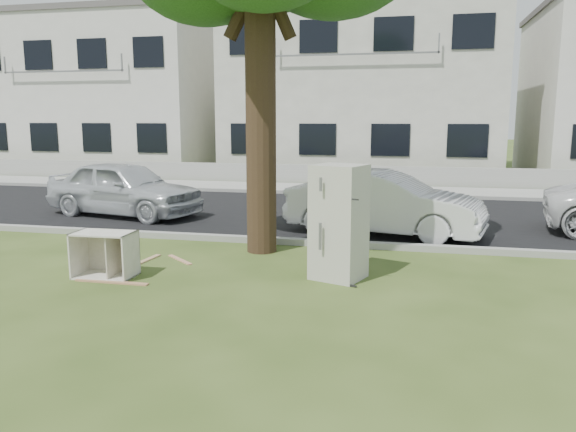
% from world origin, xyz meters
% --- Properties ---
extents(ground, '(120.00, 120.00, 0.00)m').
position_xyz_m(ground, '(0.00, 0.00, 0.00)').
color(ground, '#344719').
extents(road, '(120.00, 7.00, 0.01)m').
position_xyz_m(road, '(0.00, 6.00, 0.01)').
color(road, black).
rests_on(road, ground).
extents(kerb_near, '(120.00, 0.18, 0.12)m').
position_xyz_m(kerb_near, '(0.00, 2.45, 0.00)').
color(kerb_near, gray).
rests_on(kerb_near, ground).
extents(kerb_far, '(120.00, 0.18, 0.12)m').
position_xyz_m(kerb_far, '(0.00, 9.55, 0.00)').
color(kerb_far, gray).
rests_on(kerb_far, ground).
extents(sidewalk, '(120.00, 2.80, 0.01)m').
position_xyz_m(sidewalk, '(0.00, 11.00, 0.01)').
color(sidewalk, gray).
rests_on(sidewalk, ground).
extents(low_wall, '(120.00, 0.15, 0.70)m').
position_xyz_m(low_wall, '(0.00, 12.60, 0.35)').
color(low_wall, gray).
rests_on(low_wall, ground).
extents(townhouse_left, '(10.20, 8.16, 7.04)m').
position_xyz_m(townhouse_left, '(-12.00, 17.50, 3.52)').
color(townhouse_left, beige).
rests_on(townhouse_left, ground).
extents(townhouse_center, '(11.22, 8.16, 7.44)m').
position_xyz_m(townhouse_center, '(0.00, 17.50, 3.72)').
color(townhouse_center, silver).
rests_on(townhouse_center, ground).
extents(fridge, '(0.89, 0.86, 1.73)m').
position_xyz_m(fridge, '(1.20, 0.37, 0.87)').
color(fridge, silver).
rests_on(fridge, ground).
extents(cabinet, '(0.91, 0.58, 0.70)m').
position_xyz_m(cabinet, '(-2.31, -0.34, 0.35)').
color(cabinet, silver).
rests_on(cabinet, ground).
extents(plank_a, '(1.16, 0.10, 0.02)m').
position_xyz_m(plank_a, '(-2.05, -0.64, 0.01)').
color(plank_a, '#AE7C54').
rests_on(plank_a, ground).
extents(plank_b, '(0.65, 0.58, 0.02)m').
position_xyz_m(plank_b, '(-1.60, 0.84, 0.01)').
color(plank_b, tan).
rests_on(plank_b, ground).
extents(plank_c, '(0.18, 0.84, 0.02)m').
position_xyz_m(plank_c, '(-2.15, 0.65, 0.01)').
color(plank_c, tan).
rests_on(plank_c, ground).
extents(car_center, '(4.24, 2.26, 1.33)m').
position_xyz_m(car_center, '(1.70, 3.76, 0.66)').
color(car_center, silver).
rests_on(car_center, ground).
extents(car_left, '(4.31, 2.49, 1.38)m').
position_xyz_m(car_left, '(-4.75, 4.73, 0.69)').
color(car_left, silver).
rests_on(car_left, ground).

